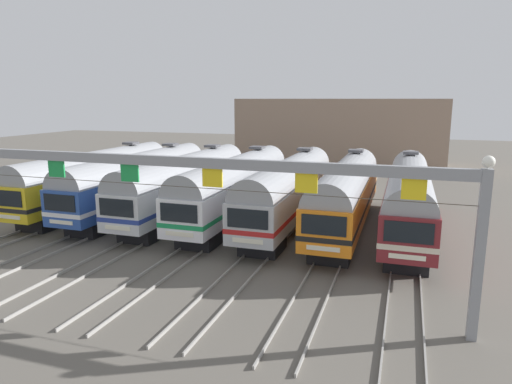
% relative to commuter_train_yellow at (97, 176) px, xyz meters
% --- Properties ---
extents(ground_plane, '(160.00, 160.00, 0.00)m').
position_rel_commuter_train_yellow_xyz_m(ground_plane, '(12.14, 0.00, -2.69)').
color(ground_plane, '#5B564F').
extents(track_bed, '(25.78, 70.00, 0.15)m').
position_rel_commuter_train_yellow_xyz_m(track_bed, '(12.14, 17.00, -2.61)').
color(track_bed, gray).
rests_on(track_bed, ground).
extents(commuter_train_yellow, '(2.88, 18.06, 5.05)m').
position_rel_commuter_train_yellow_xyz_m(commuter_train_yellow, '(0.00, 0.00, 0.00)').
color(commuter_train_yellow, gold).
rests_on(commuter_train_yellow, ground).
extents(commuter_train_blue, '(2.88, 18.06, 5.05)m').
position_rel_commuter_train_yellow_xyz_m(commuter_train_blue, '(4.05, 0.00, 0.00)').
color(commuter_train_blue, '#284C9E').
rests_on(commuter_train_blue, ground).
extents(commuter_train_silver, '(2.88, 18.06, 5.05)m').
position_rel_commuter_train_yellow_xyz_m(commuter_train_silver, '(8.09, 0.00, 0.00)').
color(commuter_train_silver, silver).
rests_on(commuter_train_silver, ground).
extents(commuter_train_white, '(2.88, 18.06, 5.05)m').
position_rel_commuter_train_yellow_xyz_m(commuter_train_white, '(12.14, 0.00, 0.00)').
color(commuter_train_white, white).
rests_on(commuter_train_white, ground).
extents(commuter_train_stainless, '(2.88, 18.06, 5.05)m').
position_rel_commuter_train_yellow_xyz_m(commuter_train_stainless, '(16.18, 0.00, 0.00)').
color(commuter_train_stainless, '#B2B5BA').
rests_on(commuter_train_stainless, ground).
extents(commuter_train_orange, '(2.88, 18.06, 5.05)m').
position_rel_commuter_train_yellow_xyz_m(commuter_train_orange, '(20.23, 0.00, 0.00)').
color(commuter_train_orange, orange).
rests_on(commuter_train_orange, ground).
extents(commuter_train_maroon, '(2.88, 18.06, 5.05)m').
position_rel_commuter_train_yellow_xyz_m(commuter_train_maroon, '(24.27, 0.00, 0.00)').
color(commuter_train_maroon, maroon).
rests_on(commuter_train_maroon, ground).
extents(catenary_gantry, '(29.51, 0.44, 6.97)m').
position_rel_commuter_train_yellow_xyz_m(catenary_gantry, '(12.14, -13.50, 2.74)').
color(catenary_gantry, gray).
rests_on(catenary_gantry, ground).
extents(maintenance_building, '(27.52, 10.00, 8.93)m').
position_rel_commuter_train_yellow_xyz_m(maintenance_building, '(15.05, 33.30, 1.78)').
color(maintenance_building, gray).
rests_on(maintenance_building, ground).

